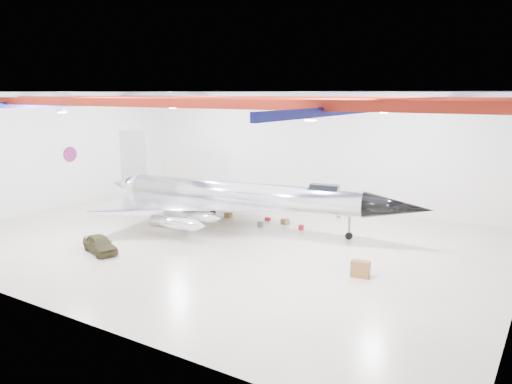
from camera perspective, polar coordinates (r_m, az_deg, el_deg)
The scene contains 16 objects.
floor at distance 38.18m, azimuth -3.70°, elevation -5.41°, with size 40.00×40.00×0.00m, color #C2B59A.
wall_back at distance 49.81m, azimuth 6.37°, elevation 4.93°, with size 40.00×40.00×0.00m, color silver.
wall_left at distance 51.24m, azimuth -22.32°, elevation 4.33°, with size 30.00×30.00×0.00m, color silver.
ceiling at distance 36.57m, azimuth -3.93°, elevation 11.33°, with size 40.00×40.00×0.00m, color #0A0F38.
ceiling_structure at distance 36.57m, azimuth -3.91°, elevation 10.27°, with size 39.50×29.50×1.08m.
wall_roundel at distance 52.42m, azimuth -20.48°, elevation 4.06°, with size 1.50×1.50×0.10m, color #B21414.
jet_aircraft at distance 40.91m, azimuth -1.81°, elevation -0.62°, with size 28.04×18.35×7.67m.
jeep at distance 36.52m, azimuth -17.40°, elevation -5.70°, with size 1.45×3.60×1.23m, color #3B371D.
desk at distance 31.06m, azimuth 11.85°, elevation -8.61°, with size 1.12×0.56×1.02m, color brown.
crate_ply at distance 44.69m, azimuth -3.18°, elevation -2.64°, with size 0.60×0.48×0.42m, color olive.
toolbox_red at distance 43.48m, azimuth 1.36°, elevation -3.10°, with size 0.44×0.35×0.31m, color #A81023.
engine_drum at distance 41.48m, azimuth 0.52°, elevation -3.71°, with size 0.49×0.49×0.45m, color #59595B.
parts_bin at distance 42.39m, azimuth 3.35°, elevation -3.40°, with size 0.64×0.51×0.44m, color olive.
crate_small at distance 46.97m, azimuth -7.76°, elevation -2.13°, with size 0.38×0.31×0.27m, color #59595B.
tool_chest at distance 40.79m, azimuth 5.18°, elevation -4.04°, with size 0.45×0.45×0.41m, color #A81023.
spares_box at distance 45.21m, azimuth 9.42°, elevation -2.69°, with size 0.35×0.35×0.32m, color #59595B.
Camera 1 is at (21.45, -29.62, 10.97)m, focal length 35.00 mm.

